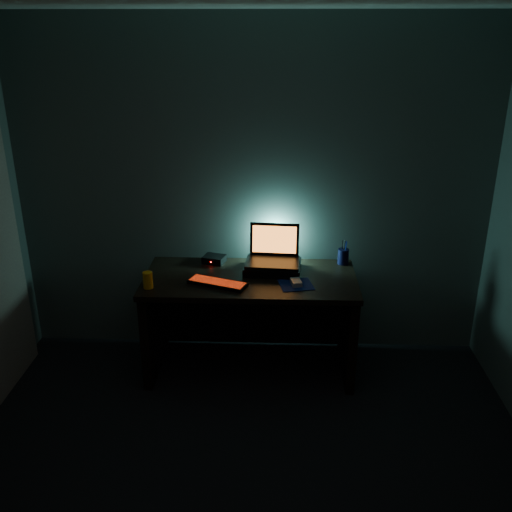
{
  "coord_description": "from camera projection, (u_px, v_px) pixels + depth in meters",
  "views": [
    {
      "loc": [
        0.18,
        -2.05,
        2.39
      ],
      "look_at": [
        0.04,
        1.57,
        0.93
      ],
      "focal_mm": 40.0,
      "sensor_mm": 36.0,
      "label": 1
    }
  ],
  "objects": [
    {
      "name": "juice_glass",
      "position": [
        148.0,
        280.0,
        3.84
      ],
      "size": [
        0.08,
        0.08,
        0.11
      ],
      "primitive_type": "cylinder",
      "rotation": [
        0.0,
        0.0,
        -0.23
      ],
      "color": "#FF9F0D",
      "rests_on": "desk"
    },
    {
      "name": "router",
      "position": [
        214.0,
        259.0,
        4.26
      ],
      "size": [
        0.18,
        0.16,
        0.05
      ],
      "rotation": [
        0.0,
        0.0,
        -0.29
      ],
      "color": "black",
      "rests_on": "desk"
    },
    {
      "name": "mousepad",
      "position": [
        296.0,
        285.0,
        3.9
      ],
      "size": [
        0.26,
        0.24,
        0.0
      ],
      "primitive_type": "cube",
      "rotation": [
        0.0,
        0.0,
        0.21
      ],
      "color": "navy",
      "rests_on": "desk"
    },
    {
      "name": "desk",
      "position": [
        251.0,
        306.0,
        4.17
      ],
      "size": [
        1.5,
        0.7,
        0.75
      ],
      "color": "black",
      "rests_on": "ground"
    },
    {
      "name": "keyboard",
      "position": [
        217.0,
        283.0,
        3.9
      ],
      "size": [
        0.43,
        0.26,
        0.03
      ],
      "rotation": [
        0.0,
        0.0,
        -0.36
      ],
      "color": "black",
      "rests_on": "desk"
    },
    {
      "name": "mouse",
      "position": [
        296.0,
        282.0,
        3.89
      ],
      "size": [
        0.08,
        0.12,
        0.03
      ],
      "primitive_type": "cube",
      "rotation": [
        0.0,
        0.0,
        0.21
      ],
      "color": "#939499",
      "rests_on": "mousepad"
    },
    {
      "name": "laptop",
      "position": [
        273.0,
        253.0,
        4.12
      ],
      "size": [
        0.4,
        0.31,
        0.26
      ],
      "rotation": [
        0.0,
        0.0,
        -0.08
      ],
      "color": "black",
      "rests_on": "riser"
    },
    {
      "name": "riser",
      "position": [
        273.0,
        267.0,
        4.11
      ],
      "size": [
        0.42,
        0.33,
        0.06
      ],
      "primitive_type": "cube",
      "rotation": [
        0.0,
        0.0,
        -0.08
      ],
      "color": "black",
      "rests_on": "desk"
    },
    {
      "name": "room",
      "position": [
        231.0,
        326.0,
        2.33
      ],
      "size": [
        3.5,
        4.0,
        2.5
      ],
      "color": "black",
      "rests_on": "ground"
    },
    {
      "name": "pen_cup",
      "position": [
        343.0,
        256.0,
        4.23
      ],
      "size": [
        0.1,
        0.1,
        0.11
      ],
      "primitive_type": "cylinder",
      "rotation": [
        0.0,
        0.0,
        -0.37
      ],
      "color": "black",
      "rests_on": "desk"
    }
  ]
}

